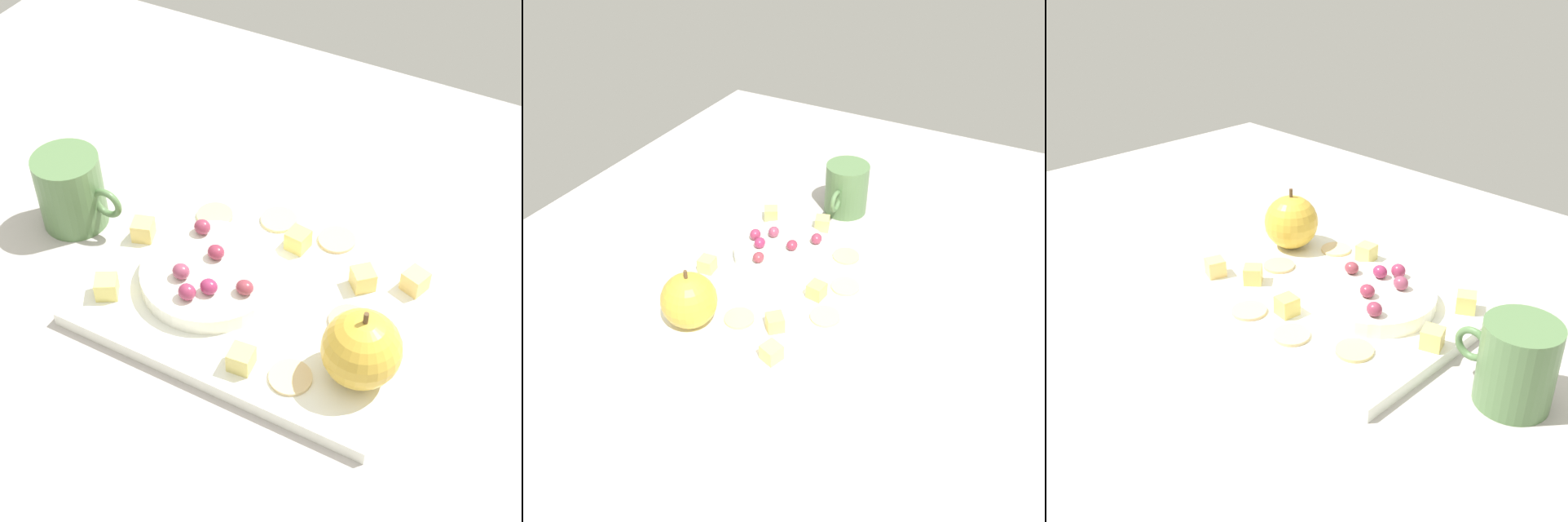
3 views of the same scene
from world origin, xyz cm
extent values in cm
cube|color=#B5ADA9|center=(0.00, 0.00, 2.25)|extent=(145.29, 100.23, 4.50)
cube|color=white|center=(4.03, 0.48, 5.35)|extent=(35.85, 27.62, 1.70)
cylinder|color=white|center=(9.64, 1.78, 7.21)|extent=(15.33, 15.33, 2.02)
sphere|color=gold|center=(-9.70, 5.73, 10.16)|extent=(7.93, 7.93, 7.93)
cylinder|color=brown|center=(-9.70, 5.73, 14.73)|extent=(0.50, 0.50, 1.20)
cube|color=#E3D36C|center=(18.47, 8.73, 7.38)|extent=(3.24, 3.24, 2.37)
cube|color=#F3CD75|center=(-10.51, -7.75, 7.38)|extent=(2.99, 2.99, 2.37)
cube|color=#EECD6D|center=(20.04, -0.59, 7.38)|extent=(3.01, 3.01, 2.37)
cube|color=#ECD366|center=(3.53, -7.51, 7.38)|extent=(2.63, 2.63, 2.37)
cube|color=#ECCC69|center=(-5.37, -5.41, 7.38)|extent=(3.35, 3.35, 2.37)
cube|color=#E1CF6E|center=(0.97, 10.36, 7.38)|extent=(2.60, 2.60, 2.37)
cylinder|color=beige|center=(7.49, -10.46, 6.40)|extent=(4.36, 4.36, 0.40)
cylinder|color=#D8BF7C|center=(14.59, -7.52, 6.40)|extent=(4.36, 4.36, 0.40)
cylinder|color=#DAB680|center=(-6.17, -0.32, 6.40)|extent=(4.36, 4.36, 0.40)
cylinder|color=#E1C08A|center=(0.08, -10.58, 6.40)|extent=(4.36, 4.36, 0.40)
cylinder|color=beige|center=(-4.03, 9.41, 6.40)|extent=(4.36, 4.36, 0.40)
ellipsoid|color=#923E58|center=(11.65, 4.33, 9.10)|extent=(1.95, 1.76, 1.76)
ellipsoid|color=#972A54|center=(7.92, 4.81, 9.07)|extent=(1.95, 1.76, 1.70)
ellipsoid|color=#963052|center=(9.49, 6.58, 9.14)|extent=(1.95, 1.76, 1.85)
ellipsoid|color=#8D2D45|center=(9.88, -0.47, 9.02)|extent=(1.95, 1.76, 1.62)
ellipsoid|color=#8C324A|center=(13.25, -2.70, 9.09)|extent=(1.95, 1.76, 1.75)
ellipsoid|color=#8E3743|center=(4.58, 3.08, 9.01)|extent=(1.95, 1.76, 1.59)
cylinder|color=#557948|center=(30.14, -0.62, 9.20)|extent=(7.86, 7.86, 9.40)
torus|color=#557948|center=(25.02, -0.77, 9.20)|extent=(4.02, 0.92, 4.00)
camera|label=1|loc=(-23.59, 52.02, 70.39)|focal=54.91mm
camera|label=2|loc=(-54.43, -33.51, 61.70)|focal=38.74mm
camera|label=3|loc=(51.12, -50.94, 47.29)|focal=42.69mm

